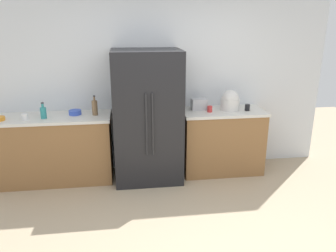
{
  "coord_description": "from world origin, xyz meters",
  "views": [
    {
      "loc": [
        -0.55,
        -2.86,
        2.16
      ],
      "look_at": [
        -0.1,
        0.47,
        1.09
      ],
      "focal_mm": 35.38,
      "sensor_mm": 36.0,
      "label": 1
    }
  ],
  "objects_px": {
    "cup_a": "(210,109)",
    "bottle_a": "(43,112)",
    "toaster": "(199,104)",
    "cup_c": "(25,117)",
    "bowl_a": "(75,112)",
    "rice_cooker": "(230,101)",
    "cup_b": "(247,107)",
    "refrigerator": "(147,117)",
    "bottle_b": "(95,107)"
  },
  "relations": [
    {
      "from": "bottle_b",
      "to": "cup_c",
      "type": "height_order",
      "value": "bottle_b"
    },
    {
      "from": "bottle_a",
      "to": "bottle_b",
      "type": "distance_m",
      "value": 0.66
    },
    {
      "from": "bowl_a",
      "to": "cup_b",
      "type": "bearing_deg",
      "value": -2.66
    },
    {
      "from": "cup_c",
      "to": "bowl_a",
      "type": "bearing_deg",
      "value": 17.13
    },
    {
      "from": "cup_b",
      "to": "bowl_a",
      "type": "height_order",
      "value": "cup_b"
    },
    {
      "from": "refrigerator",
      "to": "cup_b",
      "type": "height_order",
      "value": "refrigerator"
    },
    {
      "from": "refrigerator",
      "to": "bottle_a",
      "type": "height_order",
      "value": "refrigerator"
    },
    {
      "from": "toaster",
      "to": "cup_a",
      "type": "bearing_deg",
      "value": -50.42
    },
    {
      "from": "cup_a",
      "to": "cup_b",
      "type": "relative_size",
      "value": 0.93
    },
    {
      "from": "bottle_b",
      "to": "refrigerator",
      "type": "bearing_deg",
      "value": -6.48
    },
    {
      "from": "toaster",
      "to": "cup_b",
      "type": "relative_size",
      "value": 2.44
    },
    {
      "from": "cup_c",
      "to": "bowl_a",
      "type": "xyz_separation_m",
      "value": [
        0.61,
        0.19,
        -0.01
      ]
    },
    {
      "from": "refrigerator",
      "to": "toaster",
      "type": "xyz_separation_m",
      "value": [
        0.76,
        0.17,
        0.11
      ]
    },
    {
      "from": "rice_cooker",
      "to": "cup_c",
      "type": "height_order",
      "value": "rice_cooker"
    },
    {
      "from": "toaster",
      "to": "rice_cooker",
      "type": "xyz_separation_m",
      "value": [
        0.43,
        -0.08,
        0.05
      ]
    },
    {
      "from": "refrigerator",
      "to": "cup_c",
      "type": "height_order",
      "value": "refrigerator"
    },
    {
      "from": "bottle_a",
      "to": "cup_a",
      "type": "height_order",
      "value": "bottle_a"
    },
    {
      "from": "refrigerator",
      "to": "bottle_b",
      "type": "bearing_deg",
      "value": 173.52
    },
    {
      "from": "refrigerator",
      "to": "bottle_b",
      "type": "xyz_separation_m",
      "value": [
        -0.71,
        0.08,
        0.14
      ]
    },
    {
      "from": "rice_cooker",
      "to": "bottle_a",
      "type": "xyz_separation_m",
      "value": [
        -2.55,
        -0.08,
        -0.05
      ]
    },
    {
      "from": "refrigerator",
      "to": "cup_c",
      "type": "relative_size",
      "value": 21.81
    },
    {
      "from": "toaster",
      "to": "refrigerator",
      "type": "bearing_deg",
      "value": -167.54
    },
    {
      "from": "refrigerator",
      "to": "bowl_a",
      "type": "bearing_deg",
      "value": 172.03
    },
    {
      "from": "refrigerator",
      "to": "bottle_b",
      "type": "height_order",
      "value": "refrigerator"
    },
    {
      "from": "toaster",
      "to": "rice_cooker",
      "type": "height_order",
      "value": "rice_cooker"
    },
    {
      "from": "bottle_b",
      "to": "cup_b",
      "type": "distance_m",
      "value": 2.14
    },
    {
      "from": "cup_b",
      "to": "bowl_a",
      "type": "relative_size",
      "value": 0.55
    },
    {
      "from": "bottle_a",
      "to": "cup_b",
      "type": "relative_size",
      "value": 2.37
    },
    {
      "from": "cup_b",
      "to": "cup_c",
      "type": "xyz_separation_m",
      "value": [
        -3.01,
        -0.07,
        -0.0
      ]
    },
    {
      "from": "cup_a",
      "to": "bottle_a",
      "type": "bearing_deg",
      "value": -179.43
    },
    {
      "from": "bottle_a",
      "to": "rice_cooker",
      "type": "bearing_deg",
      "value": 1.88
    },
    {
      "from": "toaster",
      "to": "bottle_a",
      "type": "relative_size",
      "value": 1.03
    },
    {
      "from": "refrigerator",
      "to": "cup_a",
      "type": "xyz_separation_m",
      "value": [
        0.88,
        0.02,
        0.07
      ]
    },
    {
      "from": "bottle_a",
      "to": "cup_c",
      "type": "height_order",
      "value": "bottle_a"
    },
    {
      "from": "bowl_a",
      "to": "refrigerator",
      "type": "bearing_deg",
      "value": -7.97
    },
    {
      "from": "bottle_a",
      "to": "bowl_a",
      "type": "height_order",
      "value": "bottle_a"
    },
    {
      "from": "cup_b",
      "to": "cup_a",
      "type": "bearing_deg",
      "value": -179.81
    },
    {
      "from": "toaster",
      "to": "cup_c",
      "type": "relative_size",
      "value": 2.68
    },
    {
      "from": "cup_b",
      "to": "rice_cooker",
      "type": "bearing_deg",
      "value": 166.1
    },
    {
      "from": "toaster",
      "to": "cup_b",
      "type": "height_order",
      "value": "toaster"
    },
    {
      "from": "bowl_a",
      "to": "cup_a",
      "type": "bearing_deg",
      "value": -3.51
    },
    {
      "from": "refrigerator",
      "to": "rice_cooker",
      "type": "relative_size",
      "value": 6.2
    },
    {
      "from": "cup_a",
      "to": "bottle_b",
      "type": "bearing_deg",
      "value": 177.94
    },
    {
      "from": "cup_b",
      "to": "bowl_a",
      "type": "distance_m",
      "value": 2.41
    },
    {
      "from": "cup_c",
      "to": "bowl_a",
      "type": "relative_size",
      "value": 0.5
    },
    {
      "from": "bottle_a",
      "to": "bowl_a",
      "type": "relative_size",
      "value": 1.29
    },
    {
      "from": "toaster",
      "to": "bottle_b",
      "type": "relative_size",
      "value": 0.82
    },
    {
      "from": "refrigerator",
      "to": "cup_b",
      "type": "relative_size",
      "value": 19.85
    },
    {
      "from": "cup_c",
      "to": "refrigerator",
      "type": "bearing_deg",
      "value": 1.79
    },
    {
      "from": "toaster",
      "to": "cup_c",
      "type": "height_order",
      "value": "toaster"
    }
  ]
}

